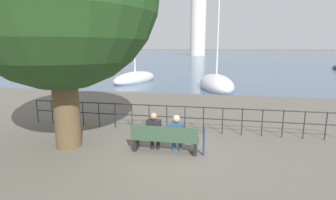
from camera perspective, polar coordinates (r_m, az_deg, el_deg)
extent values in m
plane|color=#605B51|center=(8.60, -0.64, -11.15)|extent=(1000.00, 1000.00, 0.00)
cube|color=#47607A|center=(168.65, 10.49, 10.04)|extent=(600.00, 300.00, 0.01)
cylinder|color=brown|center=(9.26, -21.29, -0.92)|extent=(0.83, 0.83, 2.89)
cube|color=#334C38|center=(8.44, -0.65, -8.48)|extent=(2.14, 0.45, 0.05)
cube|color=#334C38|center=(8.17, -0.94, -7.31)|extent=(2.14, 0.04, 0.45)
cube|color=black|center=(8.76, -6.95, -9.40)|extent=(0.10, 0.41, 0.40)
cube|color=black|center=(8.40, 5.95, -10.31)|extent=(0.10, 0.41, 0.40)
cylinder|color=black|center=(8.75, -3.47, -9.17)|extent=(0.11, 0.11, 0.45)
cylinder|color=black|center=(8.71, -2.18, -9.27)|extent=(0.11, 0.11, 0.45)
cube|color=black|center=(8.56, -2.99, -7.69)|extent=(0.38, 0.26, 0.14)
cube|color=black|center=(8.40, -3.15, -6.29)|extent=(0.44, 0.24, 0.60)
sphere|color=#A87A5B|center=(8.28, -3.18, -3.52)|extent=(0.22, 0.22, 0.22)
cylinder|color=navy|center=(8.61, 1.30, -9.50)|extent=(0.11, 0.11, 0.45)
cylinder|color=navy|center=(8.58, 2.70, -9.59)|extent=(0.11, 0.11, 0.45)
cube|color=navy|center=(8.42, 1.92, -8.01)|extent=(0.40, 0.26, 0.14)
cube|color=navy|center=(8.27, 1.83, -6.75)|extent=(0.47, 0.24, 0.54)
sphere|color=tan|center=(8.15, 1.85, -4.09)|extent=(0.23, 0.23, 0.23)
cylinder|color=black|center=(12.91, -26.56, -2.24)|extent=(0.04, 0.04, 1.05)
cylinder|color=black|center=(12.48, -23.90, -2.44)|extent=(0.04, 0.04, 1.05)
cylinder|color=black|center=(12.09, -21.05, -2.65)|extent=(0.04, 0.04, 1.05)
cylinder|color=black|center=(11.72, -18.02, -2.86)|extent=(0.04, 0.04, 1.05)
cylinder|color=black|center=(11.39, -14.81, -3.08)|extent=(0.04, 0.04, 1.05)
cylinder|color=black|center=(11.10, -11.41, -3.30)|extent=(0.04, 0.04, 1.05)
cylinder|color=black|center=(10.85, -7.84, -3.52)|extent=(0.04, 0.04, 1.05)
cylinder|color=black|center=(10.65, -4.12, -3.74)|extent=(0.04, 0.04, 1.05)
cylinder|color=black|center=(10.49, -0.26, -3.94)|extent=(0.04, 0.04, 1.05)
cylinder|color=black|center=(10.37, 3.70, -4.13)|extent=(0.04, 0.04, 1.05)
cylinder|color=black|center=(10.31, 7.72, -4.31)|extent=(0.04, 0.04, 1.05)
cylinder|color=black|center=(10.30, 11.78, -4.46)|extent=(0.04, 0.04, 1.05)
cylinder|color=black|center=(10.35, 15.82, -4.59)|extent=(0.04, 0.04, 1.05)
cylinder|color=black|center=(10.44, 19.81, -4.70)|extent=(0.04, 0.04, 1.05)
cylinder|color=black|center=(10.58, 23.72, -4.79)|extent=(0.04, 0.04, 1.05)
cylinder|color=black|center=(10.77, 27.51, -4.85)|extent=(0.04, 0.04, 1.05)
cylinder|color=black|center=(11.00, 31.15, -4.88)|extent=(0.04, 0.04, 1.05)
cylinder|color=black|center=(10.30, 1.72, -1.38)|extent=(12.38, 0.04, 0.04)
cylinder|color=black|center=(10.41, 1.71, -3.76)|extent=(12.38, 0.04, 0.04)
cylinder|color=navy|center=(8.23, 7.79, -9.03)|extent=(0.06, 0.06, 0.88)
cone|color=navy|center=(8.07, 7.88, -5.70)|extent=(0.09, 0.09, 0.12)
ellipsoid|color=navy|center=(37.81, -19.93, 6.08)|extent=(4.30, 6.06, 1.32)
cylinder|color=silver|center=(37.70, -20.35, 12.31)|extent=(0.14, 0.14, 7.43)
ellipsoid|color=silver|center=(21.63, 10.42, 3.31)|extent=(3.80, 6.26, 1.68)
cylinder|color=silver|center=(21.45, 10.81, 13.91)|extent=(0.14, 0.14, 6.96)
ellipsoid|color=silver|center=(25.93, -7.15, 4.60)|extent=(3.85, 6.76, 1.42)
cylinder|color=silver|center=(25.86, -7.46, 16.49)|extent=(0.14, 0.14, 9.87)
cylinder|color=silver|center=(112.89, 6.56, 15.65)|extent=(6.37, 6.37, 23.80)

